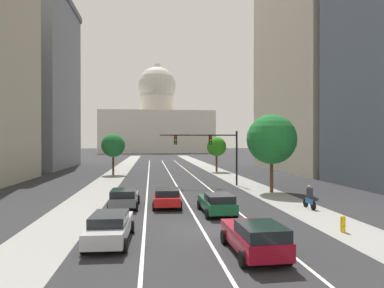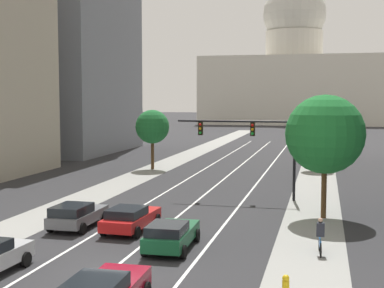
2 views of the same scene
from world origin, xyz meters
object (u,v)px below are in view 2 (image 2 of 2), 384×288
fire_hydrant (286,287)px  cyclist (320,236)px  car_red (130,218)px  street_tree_mid_right (325,134)px  car_green (171,234)px  street_tree_mid_left (152,127)px  car_gray (76,215)px  traffic_signal_mast (254,138)px  street_tree_near_right (315,130)px  capitol_building (293,76)px

fire_hydrant → cyclist: bearing=79.3°
car_red → cyclist: 10.35m
street_tree_mid_right → car_green: bearing=-128.5°
street_tree_mid_right → street_tree_mid_left: size_ratio=1.24×
fire_hydrant → car_gray: bearing=145.7°
traffic_signal_mast → fire_hydrant: (3.58, -19.44, -3.93)m
traffic_signal_mast → street_tree_mid_left: 18.46m
street_tree_near_right → street_tree_mid_right: bearing=-87.5°
street_tree_mid_right → street_tree_near_right: bearing=92.5°
car_gray → street_tree_mid_right: size_ratio=0.58×
car_red → street_tree_mid_left: bearing=17.5°
car_green → fire_hydrant: (5.78, -5.26, -0.28)m
fire_hydrant → street_tree_mid_right: (1.30, 14.18, 4.61)m
capitol_building → cyclist: bearing=-86.3°
street_tree_mid_right → car_red: bearing=-150.3°
cyclist → street_tree_mid_left: size_ratio=0.29×
car_gray → cyclist: bearing=-98.6°
traffic_signal_mast → fire_hydrant: bearing=-79.6°
street_tree_near_right → capitol_building: bearing=94.4°
traffic_signal_mast → cyclist: size_ratio=4.98×
fire_hydrant → car_green: bearing=137.7°
car_green → capitol_building: bearing=-0.7°
traffic_signal_mast → car_gray: bearing=-127.3°
car_red → street_tree_near_right: street_tree_near_right is taller
capitol_building → car_red: bearing=-90.7°
capitol_building → car_green: bearing=-89.3°
cyclist → traffic_signal_mast: bearing=15.7°
car_gray → cyclist: 13.43m
car_red → car_gray: size_ratio=1.08×
capitol_building → car_gray: size_ratio=11.34×
car_gray → traffic_signal_mast: bearing=-36.9°
street_tree_mid_right → street_tree_near_right: street_tree_mid_right is taller
car_gray → car_green: size_ratio=0.95×
capitol_building → car_red: size_ratio=10.51×
traffic_signal_mast → cyclist: bearing=-70.4°
car_gray → traffic_signal_mast: 14.53m
capitol_building → street_tree_mid_right: bearing=-86.0°
car_red → street_tree_mid_right: 12.57m
car_red → street_tree_mid_left: size_ratio=0.77×
car_red → traffic_signal_mast: traffic_signal_mast is taller
street_tree_mid_right → cyclist: bearing=-91.0°
cyclist → street_tree_mid_left: bearing=27.8°
car_gray → street_tree_near_right: bearing=-23.4°
car_gray → fire_hydrant: bearing=-123.9°
car_red → fire_hydrant: car_red is taller
car_green → cyclist: (6.94, 0.88, 0.10)m
car_green → street_tree_mid_right: size_ratio=0.61×
car_gray → street_tree_near_right: 31.00m
cyclist → street_tree_near_right: (-0.82, 30.31, 3.19)m
traffic_signal_mast → street_tree_mid_right: size_ratio=1.15×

